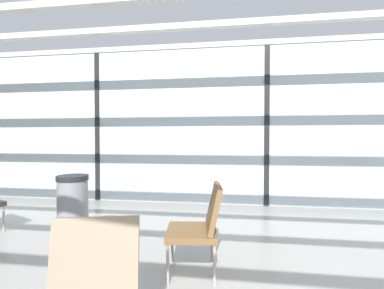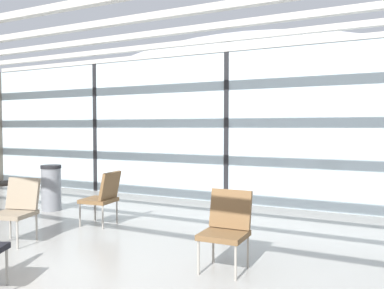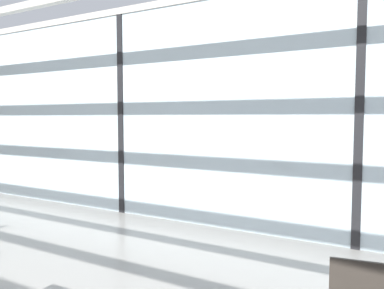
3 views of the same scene
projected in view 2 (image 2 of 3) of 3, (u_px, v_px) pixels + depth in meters
name	position (u px, v px, depth m)	size (l,w,h in m)	color
glass_curtain_wall	(227.00, 128.00, 8.44)	(14.00, 0.08, 3.13)	silver
window_mullion_0	(96.00, 128.00, 10.04)	(0.10, 0.12, 3.13)	black
window_mullion_1	(227.00, 128.00, 8.44)	(0.10, 0.12, 3.13)	black
ceiling_slats	(134.00, 8.00, 5.44)	(13.72, 6.72, 0.10)	#B7B2A8
parked_airplane	(227.00, 106.00, 12.75)	(13.38, 4.45, 4.45)	silver
lounge_chair_2	(227.00, 225.00, 4.51)	(0.50, 0.54, 0.87)	brown
lounge_chair_3	(0.00, 179.00, 8.44)	(0.64, 0.67, 0.87)	#28231E
lounge_chair_5	(17.00, 206.00, 5.57)	(0.60, 0.63, 0.87)	#7F705B
lounge_chair_6	(103.00, 195.00, 6.50)	(0.58, 0.54, 0.87)	brown
trash_bin	(51.00, 188.00, 7.68)	(0.38, 0.38, 0.86)	slate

